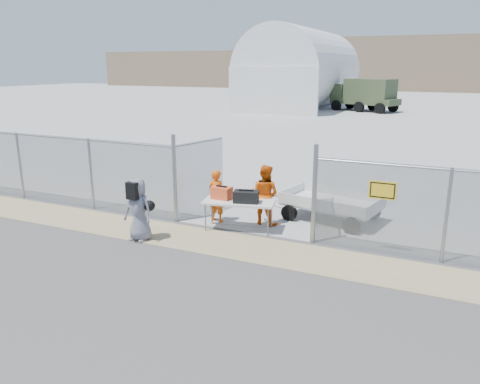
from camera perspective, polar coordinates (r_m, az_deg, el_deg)
The scene contains 14 objects.
ground at distance 10.96m, azimuth -4.37°, elevation -8.08°, with size 160.00×160.00×0.00m, color #3D3C3C.
tarmac_inside at distance 51.21m, azimuth 19.09°, elevation 9.58°, with size 160.00×80.00×0.01m, color #A2A2A2.
dirt_strip at distance 11.77m, azimuth -2.02°, elevation -6.31°, with size 44.00×1.60×0.01m, color tan.
distant_hills at distance 86.79m, azimuth 25.25°, elevation 13.96°, with size 140.00×6.00×9.00m, color #7F684F, non-canonical shape.
chain_link_fence at distance 12.28m, azimuth 0.00°, elevation 0.00°, with size 40.00×0.20×2.20m, color gray, non-canonical shape.
quonset_hangar at distance 51.02m, azimuth 7.66°, elevation 14.74°, with size 9.00×18.00×8.00m, color silver, non-canonical shape.
folding_table at distance 12.62m, azimuth -0.14°, elevation -2.87°, with size 1.90×0.79×0.81m, color silver, non-canonical shape.
orange_bag at distance 12.69m, azimuth -2.25°, elevation -0.10°, with size 0.52×0.35×0.33m, color #EF5427.
black_duffel at distance 12.35m, azimuth 0.75°, elevation -0.57°, with size 0.65×0.38×0.31m, color black.
security_worker_left at distance 13.20m, azimuth -2.83°, elevation -0.49°, with size 0.55×0.36×1.51m, color #DF550A.
security_worker_right at distance 13.00m, azimuth 3.05°, elevation -0.32°, with size 0.82×0.64×1.69m, color #DF550A.
visitor at distance 12.05m, azimuth -12.28°, elevation -2.13°, with size 0.79×0.51×1.61m, color slate.
utility_trailer at distance 13.66m, azimuth 11.06°, elevation -1.68°, with size 3.47×1.79×0.84m, color silver, non-canonical shape.
military_truck at distance 47.24m, azimuth 14.99°, elevation 11.34°, with size 6.41×2.37×3.06m, color #3F4E2D, non-canonical shape.
Camera 1 is at (4.89, -8.79, 4.33)m, focal length 35.00 mm.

